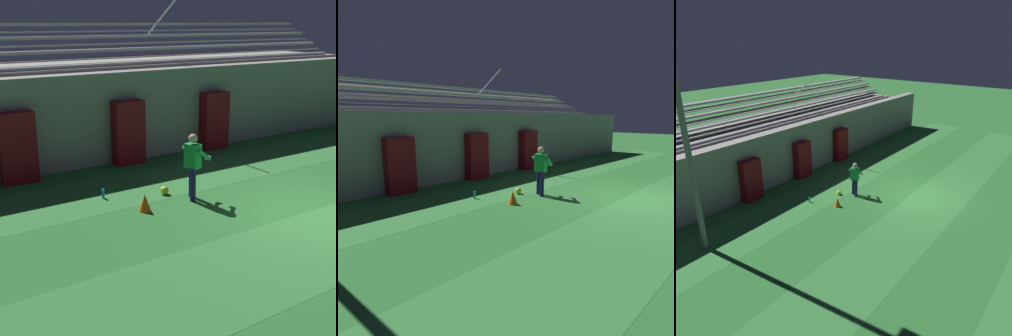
# 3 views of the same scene
# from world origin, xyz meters

# --- Properties ---
(ground_plane) EXTENTS (80.00, 80.00, 0.00)m
(ground_plane) POSITION_xyz_m (0.00, 0.00, 0.00)
(ground_plane) COLOR #2D7533
(turf_stripe_mid) EXTENTS (28.00, 2.48, 0.01)m
(turf_stripe_mid) POSITION_xyz_m (0.00, -1.04, 0.00)
(turf_stripe_mid) COLOR #38843D
(turf_stripe_mid) RESTS_ON ground
(turf_stripe_far) EXTENTS (28.00, 2.48, 0.01)m
(turf_stripe_far) POSITION_xyz_m (0.00, 3.93, 0.00)
(turf_stripe_far) COLOR #38843D
(turf_stripe_far) RESTS_ON ground
(back_wall) EXTENTS (24.00, 0.60, 2.80)m
(back_wall) POSITION_xyz_m (0.00, 6.50, 1.40)
(back_wall) COLOR #999691
(back_wall) RESTS_ON ground
(padding_pillar_gate_left) EXTENTS (0.98, 0.44, 1.97)m
(padding_pillar_gate_left) POSITION_xyz_m (-1.68, 5.95, 0.98)
(padding_pillar_gate_left) COLOR maroon
(padding_pillar_gate_left) RESTS_ON ground
(padding_pillar_gate_right) EXTENTS (0.98, 0.44, 1.97)m
(padding_pillar_gate_right) POSITION_xyz_m (1.68, 5.95, 0.98)
(padding_pillar_gate_right) COLOR maroon
(padding_pillar_gate_right) RESTS_ON ground
(padding_pillar_far_left) EXTENTS (0.98, 0.44, 1.97)m
(padding_pillar_far_left) POSITION_xyz_m (-5.08, 5.95, 0.98)
(padding_pillar_far_left) COLOR maroon
(padding_pillar_far_left) RESTS_ON ground
(bleacher_stand) EXTENTS (18.00, 3.35, 5.03)m
(bleacher_stand) POSITION_xyz_m (0.00, 8.49, 1.50)
(bleacher_stand) COLOR #999691
(bleacher_stand) RESTS_ON ground
(floodlight_pole) EXTENTS (0.90, 0.36, 9.25)m
(floodlight_pole) POSITION_xyz_m (-8.58, 4.20, 5.74)
(floodlight_pole) COLOR slate
(floodlight_pole) RESTS_ON ground
(goalkeeper) EXTENTS (0.61, 0.67, 1.67)m
(goalkeeper) POSITION_xyz_m (-1.81, 2.37, 0.95)
(goalkeeper) COLOR #19194C
(goalkeeper) RESTS_ON ground
(soccer_ball) EXTENTS (0.22, 0.22, 0.22)m
(soccer_ball) POSITION_xyz_m (-2.24, 3.01, 0.11)
(soccer_ball) COLOR yellow
(soccer_ball) RESTS_ON ground
(traffic_cone) EXTENTS (0.30, 0.30, 0.42)m
(traffic_cone) POSITION_xyz_m (-3.22, 2.33, 0.21)
(traffic_cone) COLOR orange
(traffic_cone) RESTS_ON ground
(water_bottle) EXTENTS (0.07, 0.07, 0.24)m
(water_bottle) POSITION_xyz_m (-3.68, 3.63, 0.12)
(water_bottle) COLOR #1E8CD8
(water_bottle) RESTS_ON ground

